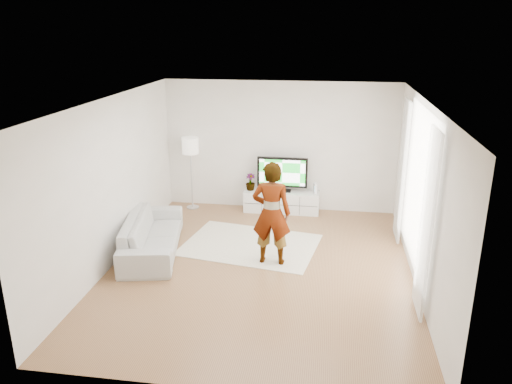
# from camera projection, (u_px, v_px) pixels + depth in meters

# --- Properties ---
(floor) EXTENTS (6.00, 6.00, 0.00)m
(floor) POSITION_uv_depth(u_px,v_px,m) (260.00, 268.00, 8.40)
(floor) COLOR #997045
(floor) RESTS_ON ground
(ceiling) EXTENTS (6.00, 6.00, 0.00)m
(ceiling) POSITION_uv_depth(u_px,v_px,m) (261.00, 101.00, 7.51)
(ceiling) COLOR white
(ceiling) RESTS_ON wall_back
(wall_left) EXTENTS (0.02, 6.00, 2.80)m
(wall_left) POSITION_uv_depth(u_px,v_px,m) (112.00, 182.00, 8.31)
(wall_left) COLOR white
(wall_left) RESTS_ON floor
(wall_right) EXTENTS (0.02, 6.00, 2.80)m
(wall_right) POSITION_uv_depth(u_px,v_px,m) (422.00, 197.00, 7.60)
(wall_right) COLOR white
(wall_right) RESTS_ON floor
(wall_back) EXTENTS (5.00, 0.02, 2.80)m
(wall_back) POSITION_uv_depth(u_px,v_px,m) (280.00, 147.00, 10.77)
(wall_back) COLOR white
(wall_back) RESTS_ON floor
(wall_front) EXTENTS (5.00, 0.02, 2.80)m
(wall_front) POSITION_uv_depth(u_px,v_px,m) (219.00, 279.00, 5.14)
(wall_front) COLOR white
(wall_front) RESTS_ON floor
(window) EXTENTS (0.01, 2.60, 2.50)m
(window) POSITION_uv_depth(u_px,v_px,m) (418.00, 188.00, 7.87)
(window) COLOR white
(window) RESTS_ON wall_right
(curtain_near) EXTENTS (0.04, 0.70, 2.60)m
(curtain_near) POSITION_uv_depth(u_px,v_px,m) (426.00, 224.00, 6.69)
(curtain_near) COLOR white
(curtain_near) RESTS_ON floor
(curtain_far) EXTENTS (0.04, 0.70, 2.60)m
(curtain_far) POSITION_uv_depth(u_px,v_px,m) (402.00, 171.00, 9.13)
(curtain_far) COLOR white
(curtain_far) RESTS_ON floor
(media_console) EXTENTS (1.63, 0.46, 0.46)m
(media_console) POSITION_uv_depth(u_px,v_px,m) (282.00, 201.00, 10.91)
(media_console) COLOR white
(media_console) RESTS_ON floor
(television) EXTENTS (1.08, 0.21, 0.76)m
(television) POSITION_uv_depth(u_px,v_px,m) (282.00, 173.00, 10.73)
(television) COLOR black
(television) RESTS_ON media_console
(game_console) EXTENTS (0.09, 0.17, 0.22)m
(game_console) POSITION_uv_depth(u_px,v_px,m) (315.00, 188.00, 10.70)
(game_console) COLOR white
(game_console) RESTS_ON media_console
(potted_plant) EXTENTS (0.26, 0.26, 0.37)m
(potted_plant) POSITION_uv_depth(u_px,v_px,m) (250.00, 182.00, 10.87)
(potted_plant) COLOR #3F7238
(potted_plant) RESTS_ON media_console
(rug) EXTENTS (2.65, 2.10, 0.01)m
(rug) POSITION_uv_depth(u_px,v_px,m) (250.00, 245.00, 9.28)
(rug) COLOR #F2EACE
(rug) RESTS_ON floor
(player) EXTENTS (0.66, 0.44, 1.79)m
(player) POSITION_uv_depth(u_px,v_px,m) (271.00, 213.00, 8.33)
(player) COLOR #334772
(player) RESTS_ON rug
(sofa) EXTENTS (1.33, 2.40, 0.66)m
(sofa) POSITION_uv_depth(u_px,v_px,m) (152.00, 234.00, 8.93)
(sofa) COLOR #B8B8B3
(sofa) RESTS_ON floor
(floor_lamp) EXTENTS (0.35, 0.35, 1.60)m
(floor_lamp) POSITION_uv_depth(u_px,v_px,m) (190.00, 149.00, 10.77)
(floor_lamp) COLOR silver
(floor_lamp) RESTS_ON floor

